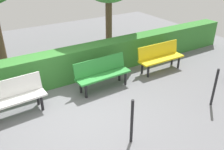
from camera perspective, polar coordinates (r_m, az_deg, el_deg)
The scene contains 7 objects.
ground_plane at distance 5.88m, azimuth -8.37°, elevation -8.79°, with size 16.00×16.00×0.00m, color slate.
bench_yellow at distance 7.80m, azimuth 11.42°, elevation 4.47°, with size 1.58×0.47×0.86m.
bench_green at distance 6.59m, azimuth -2.35°, elevation 0.67°, with size 1.60×0.51×0.86m.
bench_white at distance 5.97m, azimuth -22.58°, elevation -4.69°, with size 1.46×0.53×0.86m.
hedge_row at distance 7.29m, azimuth -6.99°, elevation 3.13°, with size 11.75×0.57×0.95m, color #387F33.
railing_post_near at distance 6.33m, azimuth 23.30°, elevation -2.75°, with size 0.06×0.06×1.00m, color black.
railing_post_mid at distance 4.74m, azimuth 4.76°, elevation -11.04°, with size 0.06×0.06×1.00m, color black.
Camera 1 is at (1.77, 4.44, 3.43)m, focal length 38.26 mm.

